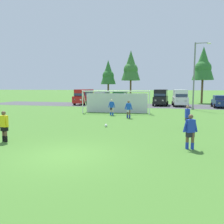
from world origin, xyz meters
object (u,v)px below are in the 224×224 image
at_px(parked_car_slot_center, 138,100).
at_px(soccer_goal, 116,101).
at_px(parked_car_slot_center_right, 161,97).
at_px(soccer_ball, 106,125).
at_px(parked_car_slot_far_right, 220,101).
at_px(parked_car_slot_left, 102,98).
at_px(player_defender_far, 129,109).
at_px(referee, 4,126).
at_px(player_striker_near, 190,132).
at_px(parked_car_slot_center_left, 120,98).
at_px(player_midfield_center, 187,117).
at_px(street_lamp, 195,75).
at_px(parked_car_slot_right, 180,97).
at_px(parked_car_slot_far_left, 84,96).
at_px(player_winger_left, 112,107).

bearing_deg(parked_car_slot_center, soccer_goal, -95.24).
distance_m(soccer_goal, parked_car_slot_center_right, 12.74).
relative_size(soccer_ball, parked_car_slot_far_right, 0.05).
height_order(parked_car_slot_left, parked_car_slot_center_right, parked_car_slot_center_right).
bearing_deg(player_defender_far, soccer_goal, 118.10).
distance_m(referee, parked_car_slot_far_right, 28.91).
distance_m(player_striker_near, parked_car_slot_center_right, 25.45).
bearing_deg(parked_car_slot_center_left, referee, -92.38).
bearing_deg(player_midfield_center, soccer_ball, -174.73).
relative_size(parked_car_slot_center_left, parked_car_slot_center_right, 0.95).
xyz_separation_m(player_striker_near, parked_car_slot_center, (-5.57, 24.49, 0.05)).
bearing_deg(referee, parked_car_slot_far_right, 57.07).
distance_m(soccer_ball, soccer_goal, 8.97).
relative_size(soccer_goal, player_striker_near, 4.60).
height_order(player_midfield_center, parked_car_slot_center_right, parked_car_slot_center_right).
bearing_deg(soccer_goal, player_striker_near, -63.99).
xyz_separation_m(player_defender_far, parked_car_slot_center_left, (-3.84, 14.57, 0.29)).
relative_size(parked_car_slot_center_right, street_lamp, 0.58).
xyz_separation_m(parked_car_slot_center_left, parked_car_slot_far_right, (14.68, -0.79, -0.24)).
bearing_deg(referee, soccer_ball, 53.71).
xyz_separation_m(player_midfield_center, parked_car_slot_left, (-11.91, 19.73, 0.29)).
xyz_separation_m(parked_car_slot_left, parked_car_slot_center_left, (3.24, -0.72, 0.00)).
distance_m(referee, parked_car_slot_center_left, 25.08).
distance_m(parked_car_slot_center_left, parked_car_slot_center_right, 6.48).
distance_m(referee, parked_car_slot_center_right, 27.25).
height_order(player_defender_far, parked_car_slot_center, parked_car_slot_center).
xyz_separation_m(parked_car_slot_left, parked_car_slot_right, (12.50, -0.18, 0.23)).
height_order(referee, parked_car_slot_center_right, parked_car_slot_center_right).
bearing_deg(parked_car_slot_center, parked_car_slot_right, 2.26).
bearing_deg(soccer_ball, parked_car_slot_center, 90.65).
xyz_separation_m(parked_car_slot_center_right, parked_car_slot_far_right, (8.31, -1.95, -0.47)).
xyz_separation_m(parked_car_slot_far_left, parked_car_slot_right, (15.49, 0.42, 0.00)).
bearing_deg(parked_car_slot_right, player_striker_near, -92.08).
bearing_deg(player_winger_left, parked_car_slot_center_right, 71.96).
distance_m(soccer_ball, player_midfield_center, 5.72).
bearing_deg(parked_car_slot_center_right, soccer_goal, -111.10).
height_order(player_striker_near, street_lamp, street_lamp).
distance_m(parked_car_slot_far_left, parked_car_slot_center_left, 6.24).
height_order(soccer_ball, player_winger_left, player_winger_left).
relative_size(parked_car_slot_right, street_lamp, 0.58).
bearing_deg(parked_car_slot_right, parked_car_slot_far_left, -178.44).
height_order(player_defender_far, parked_car_slot_far_left, parked_car_slot_far_left).
bearing_deg(parked_car_slot_left, referee, -85.11).
xyz_separation_m(player_striker_near, parked_car_slot_far_left, (-14.60, 24.32, 0.52)).
height_order(player_defender_far, parked_car_slot_right, parked_car_slot_right).
bearing_deg(parked_car_slot_center_left, player_midfield_center, -65.48).
relative_size(referee, parked_car_slot_far_left, 0.34).
bearing_deg(player_striker_near, parked_car_slot_far_right, 74.90).
height_order(parked_car_slot_center_left, street_lamp, street_lamp).
xyz_separation_m(player_defender_far, parked_car_slot_center, (-1.04, 14.86, 0.05)).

